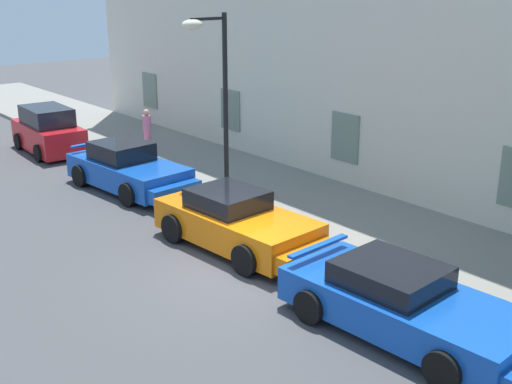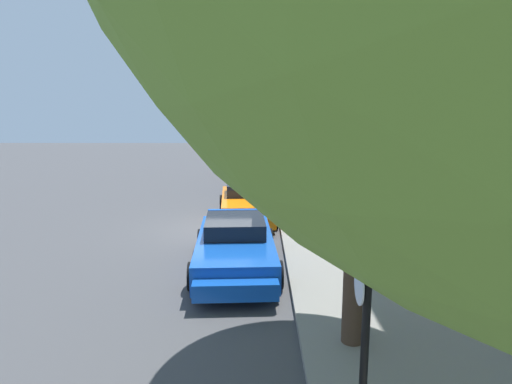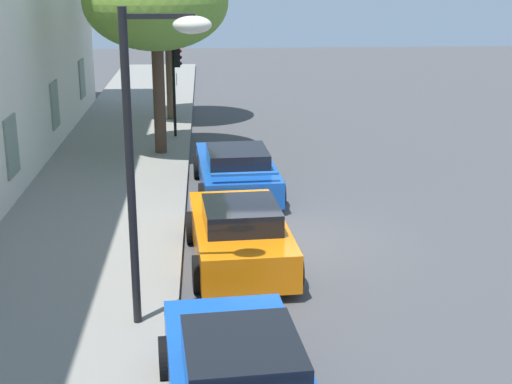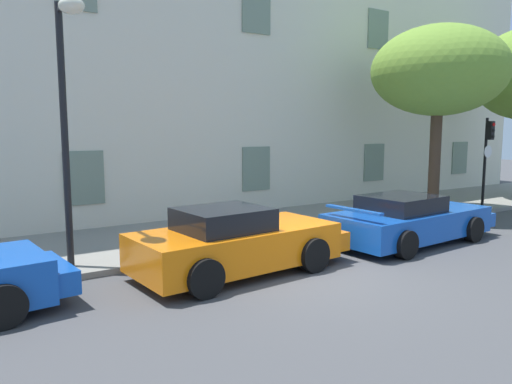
{
  "view_description": "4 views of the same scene",
  "coord_description": "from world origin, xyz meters",
  "px_view_note": "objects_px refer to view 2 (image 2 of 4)",
  "views": [
    {
      "loc": [
        10.3,
        -8.0,
        6.24
      ],
      "look_at": [
        -1.87,
        2.16,
        1.02
      ],
      "focal_mm": 45.55,
      "sensor_mm": 36.0,
      "label": 1
    },
    {
      "loc": [
        15.06,
        1.52,
        4.16
      ],
      "look_at": [
        -0.89,
        1.4,
        1.15
      ],
      "focal_mm": 30.92,
      "sensor_mm": 36.0,
      "label": 2
    },
    {
      "loc": [
        -15.86,
        1.69,
        6.02
      ],
      "look_at": [
        -1.81,
        0.74,
        1.71
      ],
      "focal_mm": 52.76,
      "sensor_mm": 36.0,
      "label": 3
    },
    {
      "loc": [
        -6.31,
        -7.36,
        2.96
      ],
      "look_at": [
        -0.74,
        1.1,
        1.64
      ],
      "focal_mm": 34.2,
      "sensor_mm": 36.0,
      "label": 4
    }
  ],
  "objects_px": {
    "traffic_light": "(361,271)",
    "sportscar_white_middle": "(235,249)",
    "pedestrian_admiring": "(302,166)",
    "tree_midblock": "(364,64)",
    "sportscar_red_lead": "(255,180)",
    "sportscar_yellow_flank": "(247,205)",
    "street_lamp": "(282,118)",
    "hatchback_parked": "(256,163)"
  },
  "relations": [
    {
      "from": "sportscar_white_middle",
      "to": "hatchback_parked",
      "type": "relative_size",
      "value": 1.36
    },
    {
      "from": "tree_midblock",
      "to": "traffic_light",
      "type": "distance_m",
      "value": 3.48
    },
    {
      "from": "sportscar_red_lead",
      "to": "street_lamp",
      "type": "bearing_deg",
      "value": 22.64
    },
    {
      "from": "sportscar_yellow_flank",
      "to": "tree_midblock",
      "type": "bearing_deg",
      "value": 13.11
    },
    {
      "from": "tree_midblock",
      "to": "sportscar_red_lead",
      "type": "bearing_deg",
      "value": -172.96
    },
    {
      "from": "sportscar_white_middle",
      "to": "traffic_light",
      "type": "relative_size",
      "value": 1.6
    },
    {
      "from": "sportscar_red_lead",
      "to": "street_lamp",
      "type": "xyz_separation_m",
      "value": [
        2.76,
        1.15,
        3.18
      ]
    },
    {
      "from": "tree_midblock",
      "to": "street_lamp",
      "type": "relative_size",
      "value": 1.19
    },
    {
      "from": "street_lamp",
      "to": "pedestrian_admiring",
      "type": "bearing_deg",
      "value": 166.34
    },
    {
      "from": "traffic_light",
      "to": "sportscar_yellow_flank",
      "type": "bearing_deg",
      "value": -171.8
    },
    {
      "from": "sportscar_red_lead",
      "to": "street_lamp",
      "type": "height_order",
      "value": "street_lamp"
    },
    {
      "from": "sportscar_white_middle",
      "to": "sportscar_red_lead",
      "type": "bearing_deg",
      "value": 177.76
    },
    {
      "from": "sportscar_white_middle",
      "to": "hatchback_parked",
      "type": "bearing_deg",
      "value": 178.72
    },
    {
      "from": "pedestrian_admiring",
      "to": "tree_midblock",
      "type": "bearing_deg",
      "value": -2.64
    },
    {
      "from": "pedestrian_admiring",
      "to": "sportscar_red_lead",
      "type": "bearing_deg",
      "value": -37.49
    },
    {
      "from": "hatchback_parked",
      "to": "pedestrian_admiring",
      "type": "height_order",
      "value": "hatchback_parked"
    },
    {
      "from": "sportscar_yellow_flank",
      "to": "tree_midblock",
      "type": "xyz_separation_m",
      "value": [
        9.02,
        2.1,
        4.23
      ]
    },
    {
      "from": "sportscar_red_lead",
      "to": "sportscar_yellow_flank",
      "type": "bearing_deg",
      "value": -2.71
    },
    {
      "from": "sportscar_white_middle",
      "to": "pedestrian_admiring",
      "type": "distance_m",
      "value": 14.76
    },
    {
      "from": "hatchback_parked",
      "to": "tree_midblock",
      "type": "relative_size",
      "value": 0.6
    },
    {
      "from": "sportscar_yellow_flank",
      "to": "traffic_light",
      "type": "bearing_deg",
      "value": 8.2
    },
    {
      "from": "sportscar_yellow_flank",
      "to": "pedestrian_admiring",
      "type": "distance_m",
      "value": 9.72
    },
    {
      "from": "street_lamp",
      "to": "traffic_light",
      "type": "bearing_deg",
      "value": 0.85
    },
    {
      "from": "sportscar_white_middle",
      "to": "traffic_light",
      "type": "distance_m",
      "value": 6.69
    },
    {
      "from": "sportscar_white_middle",
      "to": "tree_midblock",
      "type": "distance_m",
      "value": 6.18
    },
    {
      "from": "sportscar_white_middle",
      "to": "pedestrian_admiring",
      "type": "relative_size",
      "value": 3.3
    },
    {
      "from": "sportscar_red_lead",
      "to": "traffic_light",
      "type": "bearing_deg",
      "value": 4.56
    },
    {
      "from": "sportscar_white_middle",
      "to": "tree_midblock",
      "type": "bearing_deg",
      "value": 30.32
    },
    {
      "from": "sportscar_red_lead",
      "to": "hatchback_parked",
      "type": "bearing_deg",
      "value": -179.56
    },
    {
      "from": "traffic_light",
      "to": "sportscar_white_middle",
      "type": "bearing_deg",
      "value": -163.88
    },
    {
      "from": "sportscar_yellow_flank",
      "to": "street_lamp",
      "type": "relative_size",
      "value": 0.9
    },
    {
      "from": "sportscar_red_lead",
      "to": "hatchback_parked",
      "type": "relative_size",
      "value": 1.27
    },
    {
      "from": "sportscar_red_lead",
      "to": "pedestrian_admiring",
      "type": "xyz_separation_m",
      "value": [
        -3.48,
        2.67,
        0.31
      ]
    },
    {
      "from": "sportscar_yellow_flank",
      "to": "street_lamp",
      "type": "distance_m",
      "value": 4.6
    },
    {
      "from": "tree_midblock",
      "to": "traffic_light",
      "type": "height_order",
      "value": "tree_midblock"
    },
    {
      "from": "hatchback_parked",
      "to": "street_lamp",
      "type": "distance_m",
      "value": 9.44
    },
    {
      "from": "tree_midblock",
      "to": "traffic_light",
      "type": "xyz_separation_m",
      "value": [
        2.35,
        -0.46,
        -2.52
      ]
    },
    {
      "from": "street_lamp",
      "to": "pedestrian_admiring",
      "type": "relative_size",
      "value": 3.38
    },
    {
      "from": "traffic_light",
      "to": "street_lamp",
      "type": "xyz_separation_m",
      "value": [
        -14.38,
        -0.21,
        1.47
      ]
    },
    {
      "from": "sportscar_white_middle",
      "to": "traffic_light",
      "type": "xyz_separation_m",
      "value": [
        6.21,
        1.79,
        1.75
      ]
    },
    {
      "from": "traffic_light",
      "to": "tree_midblock",
      "type": "bearing_deg",
      "value": 168.9
    },
    {
      "from": "tree_midblock",
      "to": "street_lamp",
      "type": "distance_m",
      "value": 12.1
    }
  ]
}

